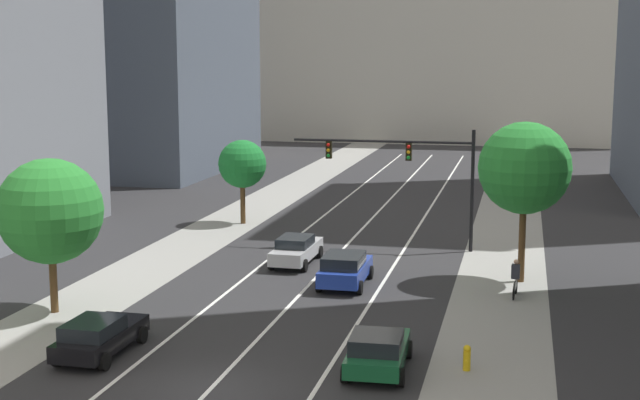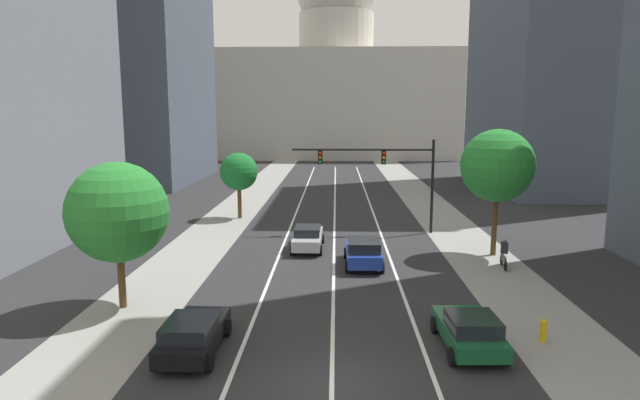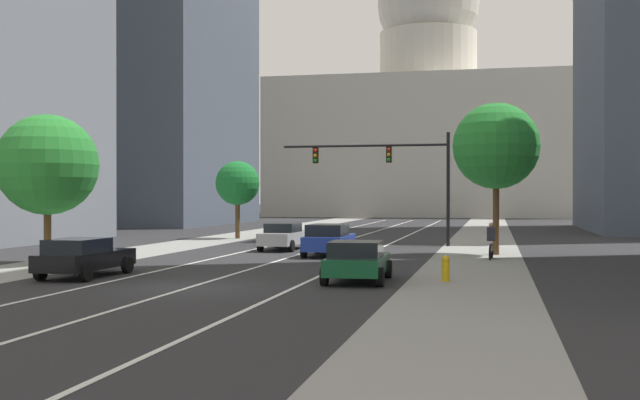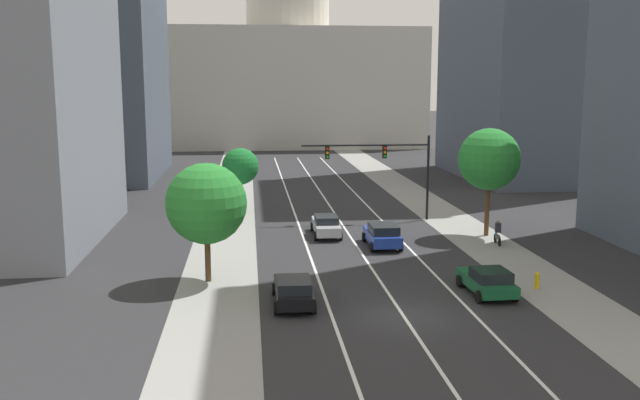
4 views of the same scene
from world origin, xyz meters
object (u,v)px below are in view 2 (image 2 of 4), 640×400
Objects in this scene: traffic_signal_mast at (387,167)px; car_blue at (363,252)px; fire_hydrant at (543,330)px; capitol_building at (336,86)px; street_tree_near_left at (118,212)px; car_silver at (308,237)px; street_tree_far_right at (497,166)px; car_green at (469,330)px; car_black at (193,334)px; cyclist at (504,253)px; street_tree_mid_left at (239,172)px.

car_blue is at bearing -102.99° from traffic_signal_mast.
car_blue is 4.79× the size of fire_hydrant.
street_tree_near_left is (-9.36, -85.21, -9.34)m from capitol_building.
street_tree_far_right is at bearing -95.07° from car_silver.
car_silver is 16.17m from car_green.
car_silver reaches higher than car_green.
car_blue is at bearing -29.36° from car_black.
street_tree_far_right is 21.35m from street_tree_near_left.
capitol_building is at bearing 12.20° from cyclist.
street_tree_far_right is at bearing -72.24° from car_blue.
car_silver is at bearing 75.35° from cyclist.
cyclist reaches higher than car_green.
cyclist is at bearing -51.35° from car_black.
capitol_building is at bearing -0.46° from car_silver.
car_green is (6.66, -14.74, -0.03)m from car_silver.
street_tree_near_left is at bearing 72.39° from car_green.
street_tree_near_left is at bearing 145.29° from car_silver.
traffic_signal_mast is 1.32× the size of street_tree_far_right.
street_tree_mid_left is (-17.21, 14.10, 2.97)m from cyclist.
cyclist is at bearing -83.14° from capitol_building.
cyclist is at bearing -39.32° from street_tree_mid_left.
street_tree_far_right reaches higher than street_tree_mid_left.
street_tree_mid_left is (-9.43, 13.84, 3.00)m from car_blue.
car_silver is (-1.66, -74.44, -12.89)m from capitol_building.
car_green is 0.55× the size of street_tree_far_right.
street_tree_mid_left is (-15.72, 24.04, 3.36)m from fire_hydrant.
car_blue is 0.98× the size of car_black.
car_blue reaches higher than car_silver.
street_tree_far_right reaches higher than car_green.
cyclist is at bearing -57.33° from traffic_signal_mast.
street_tree_far_right is (14.67, 14.22, 4.70)m from car_black.
capitol_building is 65.59m from street_tree_mid_left.
street_tree_mid_left reaches higher than car_black.
street_tree_mid_left is at bearing 155.96° from traffic_signal_mast.
car_black is (-4.99, -89.83, -12.90)m from capitol_building.
traffic_signal_mast is 11.07× the size of fire_hydrant.
street_tree_far_right reaches higher than car_blue.
car_silver is 0.73× the size of street_tree_near_left.
capitol_building is 6.93× the size of street_tree_near_left.
car_blue is 17.02m from street_tree_mid_left.
car_black is 4.90× the size of fire_hydrant.
car_black is 0.44× the size of traffic_signal_mast.
cyclist is at bearing 19.70° from street_tree_near_left.
car_blue is at bearing -55.74° from street_tree_mid_left.
cyclist is at bearing 81.48° from fire_hydrant.
capitol_building is 80.08m from cyclist.
fire_hydrant is (6.29, -10.19, -0.36)m from car_blue.
fire_hydrant is at bearing -84.86° from capitol_building.
capitol_building is 9.49× the size of car_silver.
car_silver is (-3.33, 3.79, -0.06)m from car_blue.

